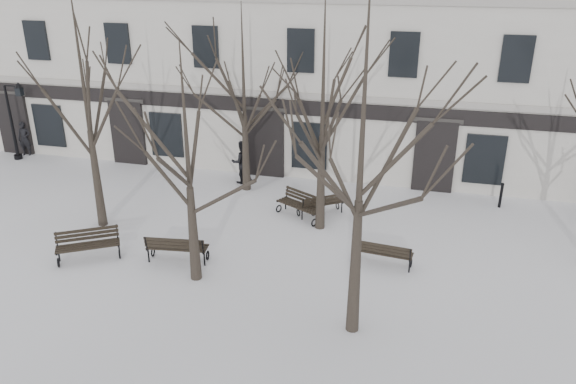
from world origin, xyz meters
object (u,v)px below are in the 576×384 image
(bench_0, at_px, (88,244))
(tree_0, at_px, (83,80))
(bench_4, at_px, (321,203))
(tree_1, at_px, (186,139))
(bench_1, at_px, (177,247))
(lamp_post, at_px, (15,116))
(tree_2, at_px, (363,128))
(bench_3, at_px, (301,204))
(bench_2, at_px, (384,252))

(bench_0, bearing_deg, tree_0, 80.46)
(bench_4, bearing_deg, tree_1, 26.11)
(bench_1, xyz_separation_m, lamp_post, (-11.13, 7.12, 1.59))
(tree_0, height_order, tree_2, tree_2)
(tree_0, height_order, bench_4, tree_0)
(tree_2, xyz_separation_m, bench_3, (-2.80, 6.23, -4.84))
(bench_0, relative_size, bench_1, 1.01)
(tree_1, height_order, bench_0, tree_1)
(tree_2, distance_m, bench_1, 7.81)
(tree_1, distance_m, bench_0, 5.32)
(bench_1, xyz_separation_m, bench_2, (6.24, 1.32, -0.04))
(tree_0, height_order, bench_0, tree_0)
(tree_2, distance_m, bench_4, 8.45)
(tree_2, relative_size, bench_1, 4.39)
(tree_1, distance_m, bench_4, 7.05)
(bench_1, bearing_deg, tree_2, 152.94)
(tree_0, bearing_deg, tree_1, -28.78)
(tree_2, height_order, bench_2, tree_2)
(tree_2, distance_m, bench_3, 8.37)
(tree_0, relative_size, bench_4, 4.83)
(tree_1, height_order, tree_2, tree_2)
(tree_0, relative_size, lamp_post, 2.26)
(tree_1, height_order, bench_2, tree_1)
(bench_0, distance_m, lamp_post, 11.42)
(tree_2, relative_size, bench_2, 4.81)
(bench_1, distance_m, bench_2, 6.38)
(tree_1, relative_size, bench_1, 3.55)
(tree_0, xyz_separation_m, tree_2, (9.48, -3.88, 0.19))
(tree_2, relative_size, bench_0, 4.37)
(lamp_post, bearing_deg, tree_1, -33.12)
(bench_1, bearing_deg, bench_3, -132.91)
(bench_0, distance_m, bench_1, 2.82)
(bench_3, xyz_separation_m, bench_4, (0.69, 0.34, -0.04))
(bench_0, height_order, bench_2, bench_0)
(tree_1, xyz_separation_m, bench_3, (2.04, 4.89, -3.82))
(bench_4, bearing_deg, lamp_post, -46.49)
(tree_2, bearing_deg, tree_1, 164.61)
(bench_4, bearing_deg, tree_0, -16.33)
(bench_3, distance_m, lamp_post, 14.51)
(tree_0, xyz_separation_m, bench_3, (6.68, 2.35, -4.64))
(bench_0, height_order, bench_4, bench_0)
(bench_1, height_order, bench_3, bench_1)
(tree_2, xyz_separation_m, bench_1, (-5.77, 2.08, -4.83))
(lamp_post, bearing_deg, tree_0, -35.63)
(tree_0, xyz_separation_m, tree_1, (4.64, -2.55, -0.83))
(bench_4, bearing_deg, bench_2, 92.77)
(tree_1, relative_size, bench_3, 3.63)
(tree_0, relative_size, bench_2, 4.63)
(bench_4, distance_m, lamp_post, 15.12)
(bench_0, distance_m, bench_2, 9.20)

